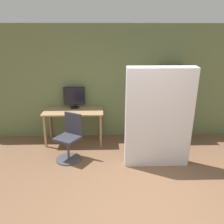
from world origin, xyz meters
name	(u,v)px	position (x,y,z in m)	size (l,w,h in m)	color
ground_plane	(135,217)	(0.00, 0.00, 0.00)	(16.00, 16.00, 0.00)	brown
wall_back	(122,83)	(0.00, 2.98, 1.35)	(8.00, 0.06, 2.70)	#6B7A4C
desk	(74,114)	(-1.13, 2.61, 0.68)	(1.38, 0.68, 0.78)	tan
monitor	(74,97)	(-1.13, 2.83, 1.04)	(0.50, 0.21, 0.51)	black
office_chair	(70,141)	(-1.13, 1.74, 0.40)	(0.60, 0.60, 0.96)	#4C4C51
bookshelf	(166,103)	(1.07, 2.81, 0.87)	(0.60, 0.34, 1.77)	black
mattress_near	(159,119)	(0.60, 1.43, 0.97)	(1.24, 0.36, 1.95)	silver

